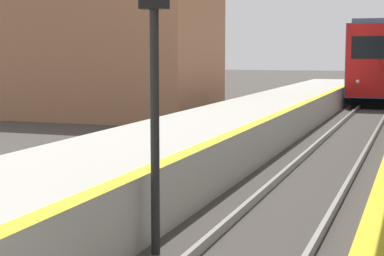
# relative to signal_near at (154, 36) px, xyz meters

# --- Properties ---
(signal_near) EXTENTS (0.36, 0.31, 4.17)m
(signal_near) POSITION_rel_signal_near_xyz_m (0.00, 0.00, 0.00)
(signal_near) COLOR black
(signal_near) RESTS_ON ground
(station_building) EXTENTS (10.72, 6.23, 6.26)m
(station_building) POSITION_rel_signal_near_xyz_m (-10.01, 16.83, 0.22)
(station_building) COLOR #9E6B4C
(station_building) RESTS_ON ground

